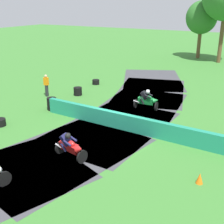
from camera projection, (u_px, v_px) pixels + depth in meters
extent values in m
plane|color=#38752D|center=(113.00, 127.00, 16.72)|extent=(120.00, 120.00, 0.00)
cube|color=#3D3D42|center=(63.00, 153.00, 13.84)|extent=(6.53, 8.85, 0.01)
cube|color=#3D3D42|center=(113.00, 127.00, 16.73)|extent=(5.36, 8.21, 0.01)
cube|color=#3D3D42|center=(139.00, 107.00, 19.93)|extent=(5.93, 8.54, 0.01)
cube|color=#3D3D42|center=(151.00, 91.00, 23.36)|extent=(7.03, 9.07, 0.01)
cube|color=#3D3D42|center=(152.00, 79.00, 26.93)|extent=(7.95, 9.38, 0.01)
cube|color=#1E8466|center=(207.00, 141.00, 13.98)|extent=(19.57, 1.14, 0.90)
cylinder|color=black|center=(4.00, 179.00, 11.27)|extent=(0.27, 0.76, 0.76)
cylinder|color=black|center=(82.00, 157.00, 12.87)|extent=(0.21, 0.74, 0.74)
cylinder|color=black|center=(60.00, 147.00, 13.70)|extent=(0.21, 0.74, 0.74)
cube|color=red|center=(69.00, 147.00, 13.13)|extent=(1.05, 0.54, 0.46)
ellipsoid|color=red|center=(71.00, 143.00, 12.89)|extent=(0.49, 0.40, 0.31)
cone|color=red|center=(80.00, 149.00, 12.66)|extent=(0.45, 0.44, 0.47)
cylinder|color=#B2B2B7|center=(59.00, 146.00, 13.46)|extent=(0.42, 0.16, 0.18)
cube|color=#1E1E4C|center=(66.00, 140.00, 12.98)|extent=(0.55, 0.42, 0.62)
sphere|color=black|center=(68.00, 136.00, 12.70)|extent=(0.26, 0.26, 0.26)
cylinder|color=#1E1E4C|center=(73.00, 139.00, 12.90)|extent=(0.44, 0.14, 0.24)
cylinder|color=#1E1E4C|center=(67.00, 143.00, 12.69)|extent=(0.44, 0.14, 0.24)
cylinder|color=#1E1E4C|center=(69.00, 143.00, 13.34)|extent=(0.30, 0.20, 0.42)
cylinder|color=#1E1E4C|center=(64.00, 148.00, 13.12)|extent=(0.30, 0.20, 0.42)
cylinder|color=black|center=(156.00, 106.00, 19.07)|extent=(0.16, 0.68, 0.67)
cylinder|color=black|center=(136.00, 104.00, 19.59)|extent=(0.16, 0.68, 0.67)
cube|color=#198438|center=(146.00, 101.00, 19.19)|extent=(1.03, 0.44, 0.43)
ellipsoid|color=#198438|center=(148.00, 97.00, 19.00)|extent=(0.47, 0.36, 0.28)
cone|color=#198438|center=(156.00, 100.00, 18.88)|extent=(0.42, 0.38, 0.44)
cylinder|color=#B2B2B7|center=(136.00, 102.00, 19.35)|extent=(0.42, 0.15, 0.17)
cube|color=black|center=(145.00, 95.00, 19.05)|extent=(0.52, 0.39, 0.60)
sphere|color=white|center=(148.00, 92.00, 18.83)|extent=(0.26, 0.26, 0.26)
cylinder|color=black|center=(150.00, 94.00, 19.07)|extent=(0.43, 0.16, 0.24)
cylinder|color=black|center=(148.00, 97.00, 18.78)|extent=(0.43, 0.16, 0.24)
cylinder|color=black|center=(144.00, 99.00, 19.39)|extent=(0.27, 0.18, 0.42)
cylinder|color=black|center=(142.00, 101.00, 19.10)|extent=(0.27, 0.18, 0.42)
cylinder|color=black|center=(0.00, 124.00, 16.83)|extent=(0.66, 0.66, 0.20)
cylinder|color=black|center=(0.00, 121.00, 16.76)|extent=(0.66, 0.66, 0.20)
cylinder|color=black|center=(52.00, 108.00, 19.35)|extent=(0.61, 0.61, 0.20)
cylinder|color=black|center=(52.00, 105.00, 19.28)|extent=(0.61, 0.61, 0.20)
cylinder|color=black|center=(52.00, 102.00, 19.21)|extent=(0.61, 0.61, 0.20)
cylinder|color=black|center=(51.00, 99.00, 19.14)|extent=(0.61, 0.61, 0.20)
cylinder|color=black|center=(78.00, 94.00, 22.35)|extent=(0.62, 0.62, 0.20)
cylinder|color=black|center=(78.00, 91.00, 22.28)|extent=(0.62, 0.62, 0.20)
cylinder|color=black|center=(78.00, 89.00, 22.21)|extent=(0.62, 0.62, 0.20)
cylinder|color=black|center=(96.00, 83.00, 25.29)|extent=(0.59, 0.59, 0.20)
cylinder|color=black|center=(96.00, 81.00, 25.22)|extent=(0.59, 0.59, 0.20)
cylinder|color=#232328|center=(47.00, 91.00, 21.99)|extent=(0.24, 0.24, 0.86)
cube|color=orange|center=(46.00, 81.00, 21.75)|extent=(0.34, 0.22, 0.56)
sphere|color=tan|center=(46.00, 76.00, 21.61)|extent=(0.20, 0.20, 0.20)
cone|color=orange|center=(200.00, 178.00, 11.43)|extent=(0.28, 0.28, 0.44)
cylinder|color=brown|center=(199.00, 45.00, 36.65)|extent=(0.44, 0.44, 3.28)
ellipsoid|color=#2D6B28|center=(202.00, 17.00, 35.53)|extent=(3.70, 3.70, 3.88)
cylinder|color=brown|center=(221.00, 40.00, 33.58)|extent=(0.44, 0.44, 5.08)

